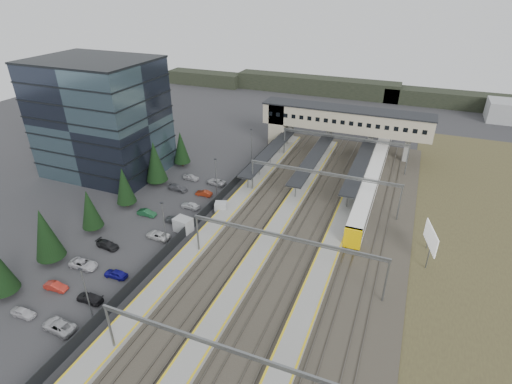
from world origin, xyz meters
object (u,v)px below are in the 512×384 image
at_px(office_building, 101,118).
at_px(billboard, 431,239).
at_px(footbridge, 333,120).
at_px(relay_cabin_far, 221,207).
at_px(relay_cabin_near, 183,225).
at_px(train, 376,168).

xyz_separation_m(office_building, billboard, (67.23, -7.65, -8.54)).
bearing_deg(footbridge, relay_cabin_far, -108.16).
bearing_deg(footbridge, office_building, -145.53).
height_order(relay_cabin_far, footbridge, footbridge).
distance_m(relay_cabin_near, billboard, 39.73).
bearing_deg(office_building, relay_cabin_near, -28.33).
xyz_separation_m(office_building, relay_cabin_near, (28.31, -15.26, -10.96)).
bearing_deg(billboard, footbridge, 122.00).
distance_m(relay_cabin_far, train, 35.86).
bearing_deg(billboard, office_building, 173.51).
distance_m(office_building, train, 59.99).
xyz_separation_m(train, billboard, (11.23, -26.59, 1.65)).
height_order(relay_cabin_far, billboard, billboard).
distance_m(relay_cabin_near, train, 44.01).
relative_size(office_building, train, 0.42).
relative_size(relay_cabin_near, billboard, 0.53).
bearing_deg(office_building, footbridge, 34.47).
bearing_deg(relay_cabin_far, footbridge, 71.84).
distance_m(office_building, relay_cabin_near, 33.98).
xyz_separation_m(relay_cabin_near, footbridge, (15.39, 45.26, 6.70)).
bearing_deg(relay_cabin_far, train, 46.87).
bearing_deg(relay_cabin_far, office_building, 167.10).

